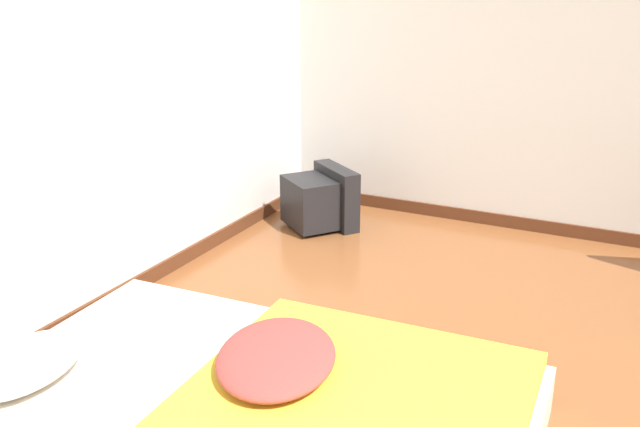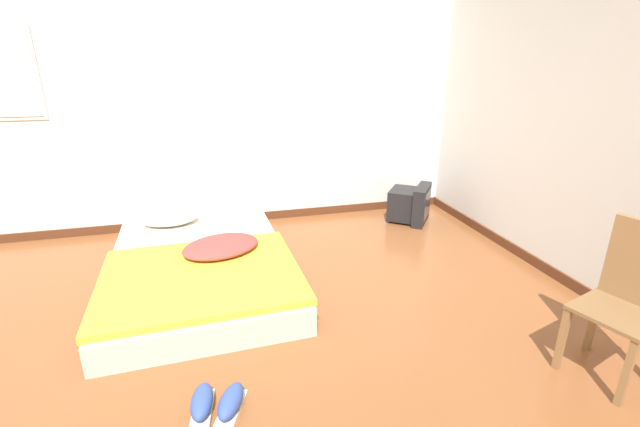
% 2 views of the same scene
% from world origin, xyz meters
% --- Properties ---
extents(mattress_bed, '(1.49, 2.15, 0.35)m').
position_xyz_m(mattress_bed, '(0.09, 1.36, 0.13)').
color(mattress_bed, beige).
rests_on(mattress_bed, ground_plane).
extents(crt_tv, '(0.59, 0.59, 0.42)m').
position_xyz_m(crt_tv, '(2.39, 2.20, 0.20)').
color(crt_tv, black).
rests_on(crt_tv, ground_plane).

